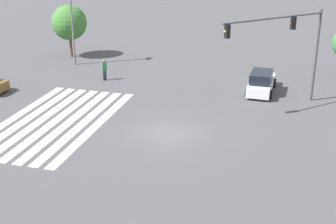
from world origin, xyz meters
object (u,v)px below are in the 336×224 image
at_px(car_0, 261,82).
at_px(pedestrian, 104,68).
at_px(traffic_signal_mast, 291,39).
at_px(tree_corner_a, 69,23).
at_px(street_light_pole_a, 71,11).

xyz_separation_m(car_0, pedestrian, (0.36, -12.52, 0.23)).
distance_m(traffic_signal_mast, tree_corner_a, 22.16).
bearing_deg(tree_corner_a, pedestrian, 44.19).
distance_m(street_light_pole_a, tree_corner_a, 3.34).
relative_size(traffic_signal_mast, street_light_pole_a, 0.81).
relative_size(car_0, tree_corner_a, 0.95).
bearing_deg(pedestrian, tree_corner_a, -177.13).
distance_m(pedestrian, street_light_pole_a, 6.93).
relative_size(traffic_signal_mast, tree_corner_a, 1.32).
bearing_deg(street_light_pole_a, car_0, 78.87).
xyz_separation_m(traffic_signal_mast, car_0, (-2.66, -1.85, -4.00)).
relative_size(car_0, pedestrian, 2.67).
bearing_deg(pedestrian, car_0, 50.35).
xyz_separation_m(pedestrian, street_light_pole_a, (-3.70, -4.44, 3.81)).
height_order(pedestrian, street_light_pole_a, street_light_pole_a).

